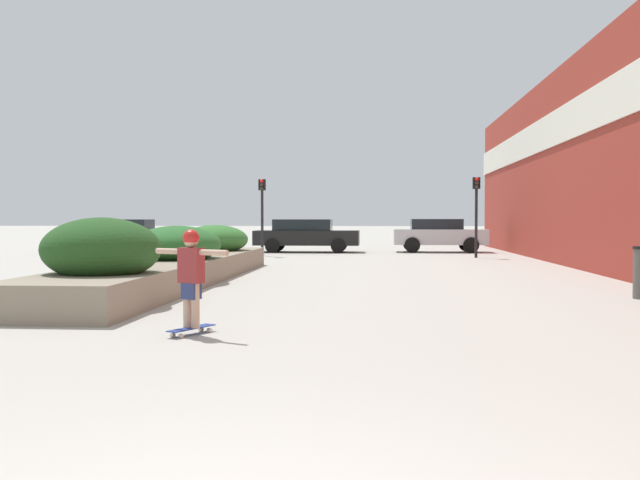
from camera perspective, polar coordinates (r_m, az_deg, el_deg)
building_wall_right at (r=19.74m, az=23.31°, el=6.75°), size 0.67×44.18×6.57m
planter_box at (r=17.06m, az=-11.61°, el=-1.49°), size 2.14×13.64×1.54m
skateboard at (r=9.53m, az=-10.24°, el=-7.04°), size 0.51×0.78×0.09m
skateboarder at (r=9.45m, az=-10.27°, el=-2.23°), size 1.11×0.61×1.29m
car_leftmost at (r=32.97m, az=9.51°, el=0.45°), size 4.18×1.87×1.51m
car_center_right at (r=33.80m, az=-15.65°, el=0.41°), size 4.46×1.88×1.50m
car_rightmost at (r=32.55m, az=-1.12°, el=0.42°), size 4.75×2.00×1.50m
traffic_light_left at (r=29.31m, az=-4.66°, el=2.96°), size 0.28×0.30×3.14m
traffic_light_right at (r=28.44m, az=12.40°, el=2.96°), size 0.28×0.30×3.14m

